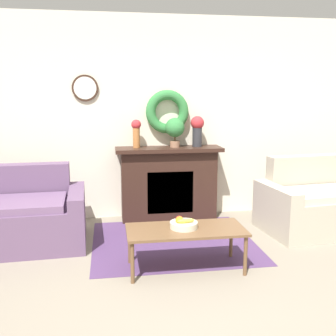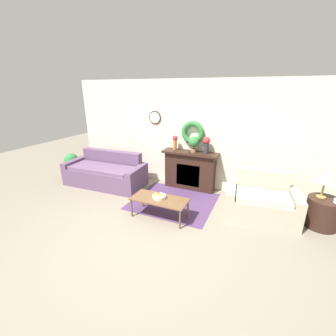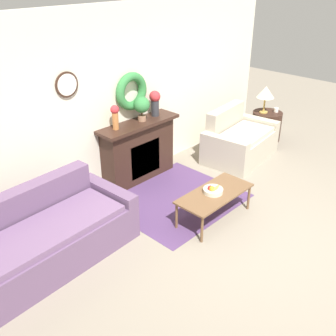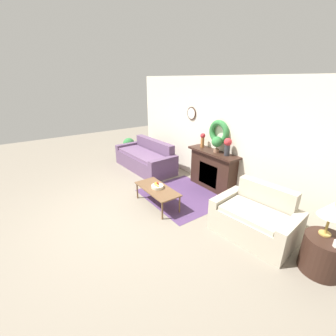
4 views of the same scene
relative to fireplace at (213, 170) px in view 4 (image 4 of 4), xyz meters
name	(u,v)px [view 4 (image 4 of 4)]	position (x,y,z in m)	size (l,w,h in m)	color
ground_plane	(119,219)	(-0.06, -2.53, -0.50)	(16.00, 16.00, 0.00)	gray
floor_rug	(183,196)	(-0.08, -0.88, -0.49)	(1.83, 1.61, 0.01)	#4C335B
wall_back	(219,135)	(-0.06, 0.20, 0.86)	(6.80, 0.19, 2.70)	beige
fireplace	(213,170)	(0.00, 0.00, 0.00)	(1.41, 0.41, 0.98)	#331E16
couch_left	(146,159)	(-2.14, -0.71, -0.18)	(2.16, 1.03, 0.86)	#604766
loveseat_right	(255,219)	(1.77, -0.73, -0.18)	(1.46, 1.02, 0.89)	#B2A893
coffee_table	(157,190)	(-0.08, -1.60, -0.12)	(1.13, 0.51, 0.41)	brown
fruit_bowl	(157,186)	(-0.10, -1.59, -0.05)	(0.27, 0.27, 0.12)	beige
side_table_by_loveseat	(323,254)	(2.84, -0.65, -0.21)	(0.58, 0.58, 0.57)	#331E16
table_lamp	(332,210)	(2.77, -0.59, 0.47)	(0.34, 0.34, 0.52)	#B28E42
vase_on_mantel_left	(203,139)	(-0.43, 0.01, 0.70)	(0.13, 0.13, 0.37)	#AD6B38
vase_on_mantel_right	(228,145)	(0.39, 0.01, 0.72)	(0.18, 0.18, 0.41)	#2D2D33
potted_plant_on_mantel	(217,142)	(0.08, -0.01, 0.73)	(0.25, 0.25, 0.39)	#8E664C
potted_plant_floor_by_couch	(129,146)	(-3.41, -0.65, -0.09)	(0.40, 0.40, 0.70)	#8E664C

